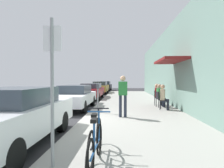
# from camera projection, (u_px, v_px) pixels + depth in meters

# --- Properties ---
(ground_plane) EXTENTS (60.00, 60.00, 0.00)m
(ground_plane) POSITION_uv_depth(u_px,v_px,m) (81.00, 122.00, 7.33)
(ground_plane) COLOR #2D2D30
(sidewalk_slab) EXTENTS (4.50, 32.00, 0.12)m
(sidewalk_slab) POSITION_uv_depth(u_px,v_px,m) (136.00, 112.00, 9.19)
(sidewalk_slab) COLOR #9E9B93
(sidewalk_slab) RESTS_ON ground_plane
(building_facade) EXTENTS (1.40, 32.00, 5.04)m
(building_facade) POSITION_uv_depth(u_px,v_px,m) (186.00, 62.00, 9.00)
(building_facade) COLOR gray
(building_facade) RESTS_ON ground_plane
(parked_car_0) EXTENTS (1.80, 4.40, 1.45)m
(parked_car_0) POSITION_uv_depth(u_px,v_px,m) (14.00, 116.00, 4.68)
(parked_car_0) COLOR silver
(parked_car_0) RESTS_ON ground_plane
(parked_car_1) EXTENTS (1.80, 4.40, 1.34)m
(parked_car_1) POSITION_uv_depth(u_px,v_px,m) (75.00, 96.00, 10.62)
(parked_car_1) COLOR silver
(parked_car_1) RESTS_ON ground_plane
(parked_car_2) EXTENTS (1.80, 4.40, 1.33)m
(parked_car_2) POSITION_uv_depth(u_px,v_px,m) (91.00, 91.00, 16.14)
(parked_car_2) COLOR maroon
(parked_car_2) RESTS_ON ground_plane
(parked_car_3) EXTENTS (1.80, 4.40, 1.44)m
(parked_car_3) POSITION_uv_depth(u_px,v_px,m) (100.00, 87.00, 22.31)
(parked_car_3) COLOR #A58433
(parked_car_3) RESTS_ON ground_plane
(parked_car_4) EXTENTS (1.80, 4.40, 1.43)m
(parked_car_4) POSITION_uv_depth(u_px,v_px,m) (105.00, 86.00, 28.57)
(parked_car_4) COLOR black
(parked_car_4) RESTS_ON ground_plane
(parking_meter) EXTENTS (0.12, 0.10, 1.32)m
(parking_meter) POSITION_uv_depth(u_px,v_px,m) (98.00, 96.00, 8.77)
(parking_meter) COLOR slate
(parking_meter) RESTS_ON sidewalk_slab
(street_sign) EXTENTS (0.32, 0.06, 2.60)m
(street_sign) POSITION_uv_depth(u_px,v_px,m) (52.00, 80.00, 3.26)
(street_sign) COLOR gray
(street_sign) RESTS_ON sidewalk_slab
(bicycle_0) EXTENTS (0.46, 1.71, 0.90)m
(bicycle_0) POSITION_uv_depth(u_px,v_px,m) (96.00, 146.00, 3.30)
(bicycle_0) COLOR black
(bicycle_0) RESTS_ON sidewalk_slab
(bicycle_1) EXTENTS (0.46, 1.71, 0.90)m
(bicycle_1) POSITION_uv_depth(u_px,v_px,m) (96.00, 138.00, 3.74)
(bicycle_1) COLOR black
(bicycle_1) RESTS_ON sidewalk_slab
(cafe_chair_0) EXTENTS (0.55, 0.55, 0.87)m
(cafe_chair_0) POSITION_uv_depth(u_px,v_px,m) (163.00, 100.00, 9.61)
(cafe_chair_0) COLOR black
(cafe_chair_0) RESTS_ON sidewalk_slab
(seated_patron_0) EXTENTS (0.51, 0.46, 1.29)m
(seated_patron_0) POSITION_uv_depth(u_px,v_px,m) (164.00, 96.00, 9.59)
(seated_patron_0) COLOR #232838
(seated_patron_0) RESTS_ON sidewalk_slab
(cafe_chair_1) EXTENTS (0.51, 0.51, 0.87)m
(cafe_chair_1) POSITION_uv_depth(u_px,v_px,m) (159.00, 98.00, 10.47)
(cafe_chair_1) COLOR black
(cafe_chair_1) RESTS_ON sidewalk_slab
(seated_patron_1) EXTENTS (0.47, 0.41, 1.29)m
(seated_patron_1) POSITION_uv_depth(u_px,v_px,m) (160.00, 95.00, 10.48)
(seated_patron_1) COLOR #232838
(seated_patron_1) RESTS_ON sidewalk_slab
(cafe_chair_2) EXTENTS (0.50, 0.50, 0.87)m
(cafe_chair_2) POSITION_uv_depth(u_px,v_px,m) (157.00, 97.00, 11.30)
(cafe_chair_2) COLOR black
(cafe_chair_2) RESTS_ON sidewalk_slab
(seated_patron_2) EXTENTS (0.47, 0.41, 1.29)m
(seated_patron_2) POSITION_uv_depth(u_px,v_px,m) (158.00, 94.00, 11.28)
(seated_patron_2) COLOR #232838
(seated_patron_2) RESTS_ON sidewalk_slab
(pedestrian_standing) EXTENTS (0.36, 0.22, 1.70)m
(pedestrian_standing) POSITION_uv_depth(u_px,v_px,m) (123.00, 93.00, 7.66)
(pedestrian_standing) COLOR #232838
(pedestrian_standing) RESTS_ON sidewalk_slab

